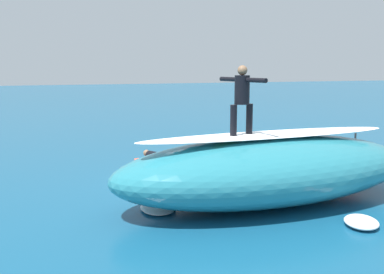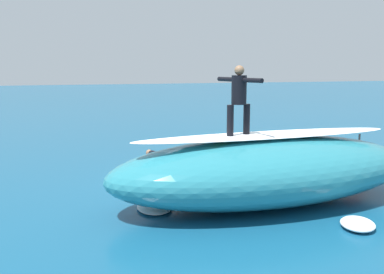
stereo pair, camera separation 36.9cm
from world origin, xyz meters
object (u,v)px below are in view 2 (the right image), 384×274
Objects in this scene: surfboard_riding at (238,137)px; buoy_marker at (358,157)px; surfer_paddling at (163,158)px; surfboard_paddling at (160,163)px; surfer_riding at (239,95)px.

surfboard_riding reaches higher than buoy_marker.
surfer_paddling is at bearing -98.52° from surfboard_riding.
surfer_riding is at bearing 156.91° from surfboard_paddling.
surfboard_riding is 0.88m from surfer_riding.
buoy_marker is (-4.94, -2.44, -1.22)m from surfboard_riding.
surfboard_riding is 4.58m from surfer_paddling.
surfer_paddling is at bearing -19.07° from buoy_marker.
surfer_riding reaches higher than surfer_paddling.
buoy_marker is at bearing -169.99° from surfboard_riding.
surfer_riding is 5.08m from surfboard_paddling.
surfboard_riding reaches higher than surfboard_paddling.
surfer_riding is 0.96× the size of surfer_paddling.
surfboard_riding is 2.20× the size of buoy_marker.
surfer_riding reaches higher than surfboard_paddling.
surfboard_paddling is at bearing -19.84° from buoy_marker.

